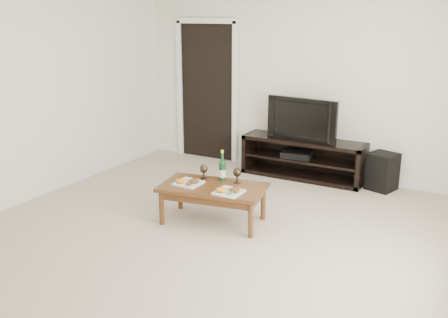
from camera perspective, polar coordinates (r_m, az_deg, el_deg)
floor at (r=4.99m, az=-2.73°, el=-9.87°), size 5.50×5.50×0.00m
back_wall at (r=7.03m, az=9.22°, el=8.80°), size 5.00×0.04×2.60m
doorway at (r=7.71m, az=-1.93°, el=7.58°), size 0.90×0.02×2.05m
media_console at (r=6.95m, az=9.01°, el=0.07°), size 1.68×0.45×0.55m
television at (r=6.81m, az=9.22°, el=4.62°), size 1.01×0.23×0.58m
av_receiver at (r=6.96m, az=8.30°, el=0.54°), size 0.45×0.36×0.08m
subwoofer at (r=6.73m, az=17.64°, el=-1.37°), size 0.41×0.41×0.48m
coffee_table at (r=5.43m, az=-1.27°, el=-5.15°), size 1.21×0.79×0.42m
plate_left at (r=5.41m, az=-4.11°, el=-2.52°), size 0.27×0.27×0.07m
plate_right at (r=5.13m, az=0.54°, el=-3.55°), size 0.27×0.27×0.07m
wine_bottle at (r=5.46m, az=-0.19°, el=-0.75°), size 0.07×0.07×0.35m
goblet_left at (r=5.55m, az=-2.33°, el=-1.46°), size 0.09×0.09×0.17m
goblet_right at (r=5.42m, az=1.51°, el=-1.90°), size 0.09×0.09×0.17m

